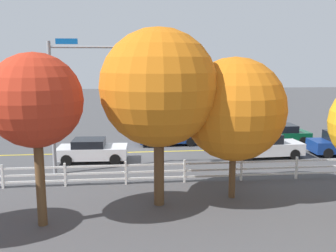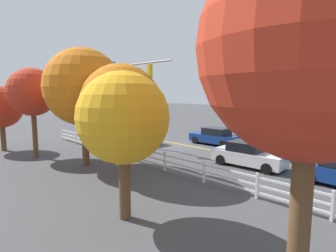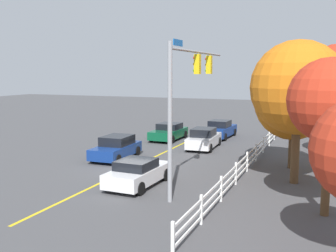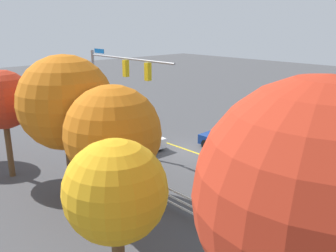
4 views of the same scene
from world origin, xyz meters
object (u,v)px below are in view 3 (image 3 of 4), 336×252
car_4 (220,129)px  tree_2 (293,102)px  car_1 (116,148)px  car_3 (169,132)px  car_2 (138,173)px  car_0 (204,139)px  tree_4 (298,88)px  tree_3 (330,101)px

car_4 → tree_2: bearing=-141.7°
car_1 → car_4: size_ratio=0.98×
car_3 → car_4: size_ratio=0.97×
car_1 → car_4: car_4 is taller
car_2 → car_0: bearing=1.5°
car_2 → car_1: bearing=41.0°
tree_2 → tree_4: 3.43m
tree_4 → car_3: bearing=-131.8°
tree_2 → tree_4: bearing=8.7°
car_1 → tree_4: bearing=79.5°
car_2 → tree_4: bearing=-62.1°
car_0 → car_4: car_0 is taller
car_0 → car_4: 5.23m
car_4 → car_1: bearing=161.5°
car_0 → tree_4: bearing=-138.8°
car_3 → car_4: (-2.74, 3.69, 0.04)m
car_2 → tree_3: tree_3 is taller
tree_2 → tree_4: (3.26, 0.50, 0.96)m
car_0 → car_2: 10.73m
car_0 → tree_3: (11.66, 8.61, 3.83)m
car_3 → car_0: bearing=57.8°
car_2 → car_3: 13.72m
car_0 → car_1: (5.61, -4.26, -0.00)m
tree_3 → car_1: bearing=-115.2°
tree_2 → tree_3: (7.66, 2.04, 0.64)m
car_4 → tree_4: tree_4 is taller
car_2 → car_3: bearing=17.8°
car_1 → car_4: 11.59m
car_1 → car_2: car_1 is taller
car_3 → tree_4: 15.21m
car_1 → tree_3: (6.05, 12.87, 3.83)m
car_3 → tree_3: tree_3 is taller
car_4 → tree_3: size_ratio=0.70×
car_0 → car_4: bearing=-1.5°
car_0 → car_1: car_0 is taller
tree_4 → tree_2: bearing=-171.3°
car_1 → car_3: 8.10m
car_0 → car_3: (-2.49, -3.83, -0.05)m
car_4 → tree_3: (16.88, 8.75, 3.84)m
car_4 → tree_4: 15.00m
car_0 → tree_4: tree_4 is taller
car_2 → tree_3: bearing=-93.9°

